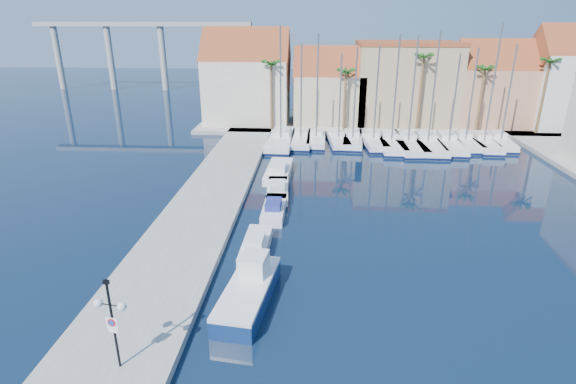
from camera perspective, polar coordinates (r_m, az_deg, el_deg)
name	(u,v)px	position (r m, az deg, el deg)	size (l,w,h in m)	color
ground	(310,320)	(24.62, 2.76, -15.96)	(260.00, 260.00, 0.00)	black
quay_west	(202,210)	(37.34, -10.83, -2.32)	(6.00, 77.00, 0.50)	gray
shore_north	(381,123)	(69.93, 11.74, 8.56)	(54.00, 16.00, 0.50)	gray
lamp_post	(111,311)	(20.80, -21.57, -13.88)	(1.49, 0.57, 4.42)	black
fishing_boat	(249,290)	(25.61, -4.96, -12.27)	(3.09, 6.91, 2.34)	navy
motorboat_west_0	(256,246)	(30.68, -4.12, -6.80)	(1.81, 5.38, 1.40)	white
motorboat_west_1	(274,209)	(36.37, -1.78, -2.14)	(1.76, 5.40, 1.40)	white
motorboat_west_2	(278,190)	(40.39, -1.30, 0.28)	(2.18, 5.89, 1.40)	white
motorboat_west_3	(279,171)	(45.59, -1.20, 2.73)	(2.57, 7.36, 1.40)	white
sailboat_0	(281,139)	(57.55, -0.83, 6.70)	(3.42, 11.64, 14.23)	white
sailboat_1	(301,139)	(57.80, 1.64, 6.77)	(2.40, 8.99, 12.33)	white
sailboat_2	(316,138)	(58.11, 3.60, 6.84)	(2.48, 8.66, 13.35)	white
sailboat_3	(338,139)	(58.12, 6.35, 6.72)	(3.03, 8.94, 11.12)	white
sailboat_4	(353,139)	(58.17, 8.21, 6.65)	(3.10, 9.11, 11.85)	white
sailboat_5	(372,140)	(58.29, 10.67, 6.52)	(3.30, 9.74, 12.01)	white
sailboat_6	(391,142)	(57.91, 12.89, 6.26)	(3.09, 11.11, 13.38)	white
sailboat_7	(407,142)	(58.01, 14.82, 6.10)	(3.69, 11.87, 13.25)	white
sailboat_8	(427,143)	(58.58, 17.19, 6.01)	(3.35, 11.83, 13.83)	white
sailboat_9	(448,143)	(59.37, 19.61, 5.90)	(3.19, 10.56, 11.21)	white
sailboat_10	(464,141)	(60.97, 21.42, 6.06)	(2.82, 9.40, 11.83)	white
sailboat_11	(482,142)	(61.16, 23.46, 5.86)	(2.84, 9.53, 14.55)	white
sailboat_12	(499,141)	(62.55, 25.25, 5.88)	(2.84, 8.55, 12.21)	white
building_0	(247,80)	(67.94, -5.18, 13.92)	(12.30, 9.00, 13.50)	beige
building_1	(329,90)	(67.38, 5.26, 12.81)	(10.30, 8.00, 11.00)	tan
building_2	(405,83)	(69.43, 14.63, 13.28)	(14.20, 10.20, 11.50)	tan
building_3	(491,87)	(71.75, 24.39, 12.03)	(10.30, 8.00, 12.00)	tan
building_4	(562,81)	(74.34, 31.41, 11.98)	(8.30, 8.00, 14.00)	silver
palm_0	(271,66)	(62.24, -2.17, 15.71)	(2.60, 2.60, 10.15)	brown
palm_1	(346,74)	(62.16, 7.37, 14.68)	(2.60, 2.60, 9.15)	brown
palm_2	(424,59)	(63.42, 16.86, 15.82)	(2.60, 2.60, 11.15)	brown
palm_3	(485,71)	(65.76, 23.72, 13.90)	(2.60, 2.60, 9.65)	brown
palm_4	(550,64)	(68.76, 30.29, 13.89)	(2.60, 2.60, 10.65)	brown
viaduct	(139,42)	(109.05, -18.41, 17.60)	(48.00, 2.20, 14.45)	#9E9E99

